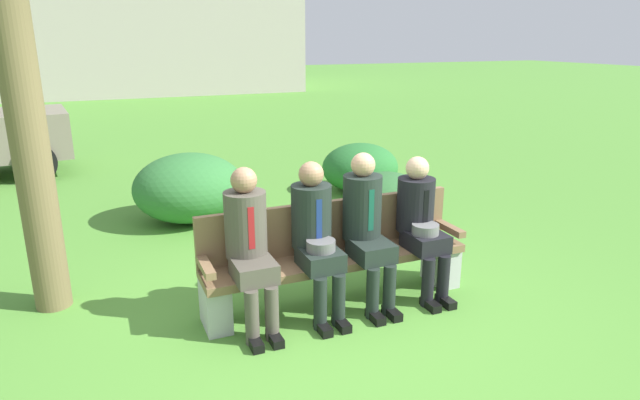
# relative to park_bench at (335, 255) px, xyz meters

# --- Properties ---
(ground_plane) EXTENTS (80.00, 80.00, 0.00)m
(ground_plane) POSITION_rel_park_bench_xyz_m (-0.16, -0.29, -0.44)
(ground_plane) COLOR #4F8D33
(park_bench) EXTENTS (2.39, 0.44, 0.90)m
(park_bench) POSITION_rel_park_bench_xyz_m (0.00, 0.00, 0.00)
(park_bench) COLOR brown
(park_bench) RESTS_ON ground
(seated_man_leftmost) EXTENTS (0.34, 0.72, 1.32)m
(seated_man_leftmost) POSITION_rel_park_bench_xyz_m (-0.81, -0.13, 0.30)
(seated_man_leftmost) COLOR #4C473D
(seated_man_leftmost) RESTS_ON ground
(seated_man_centerleft) EXTENTS (0.34, 0.72, 1.31)m
(seated_man_centerleft) POSITION_rel_park_bench_xyz_m (-0.24, -0.13, 0.29)
(seated_man_centerleft) COLOR #1E2823
(seated_man_centerleft) RESTS_ON ground
(seated_man_centerright) EXTENTS (0.34, 0.72, 1.35)m
(seated_man_centerright) POSITION_rel_park_bench_xyz_m (0.24, -0.13, 0.31)
(seated_man_centerright) COLOR #1E2823
(seated_man_centerright) RESTS_ON ground
(seated_man_rightmost) EXTENTS (0.34, 0.72, 1.27)m
(seated_man_rightmost) POSITION_rel_park_bench_xyz_m (0.78, -0.14, 0.27)
(seated_man_rightmost) COLOR black
(seated_man_rightmost) RESTS_ON ground
(shrub_near_bench) EXTENTS (1.08, 0.99, 0.67)m
(shrub_near_bench) POSITION_rel_park_bench_xyz_m (1.43, 1.62, -0.10)
(shrub_near_bench) COLOR #2D612F
(shrub_near_bench) RESTS_ON ground
(shrub_mid_lawn) EXTENTS (1.18, 1.08, 0.74)m
(shrub_mid_lawn) POSITION_rel_park_bench_xyz_m (1.86, 3.16, -0.07)
(shrub_mid_lawn) COLOR #286D2E
(shrub_mid_lawn) RESTS_ON ground
(shrub_far_lawn) EXTENTS (1.40, 1.29, 0.88)m
(shrub_far_lawn) POSITION_rel_park_bench_xyz_m (-0.80, 2.75, 0.00)
(shrub_far_lawn) COLOR #317335
(shrub_far_lawn) RESTS_ON ground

